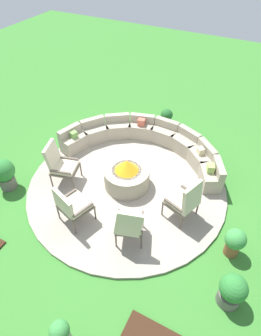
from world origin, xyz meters
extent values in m
plane|color=#387A2D|center=(0.00, 0.00, 0.00)|extent=(24.00, 24.00, 0.00)
cylinder|color=#9E9384|center=(0.00, 0.00, 0.03)|extent=(4.85, 4.85, 0.06)
cylinder|color=#9E937F|center=(0.00, 0.00, 0.31)|extent=(1.10, 1.10, 0.50)
cylinder|color=black|center=(0.00, 0.00, 0.53)|extent=(0.71, 0.71, 0.06)
cone|color=orange|center=(0.00, 0.00, 0.70)|extent=(0.57, 0.57, 0.28)
cube|color=#9E937F|center=(1.80, 0.94, 0.28)|extent=(0.72, 0.83, 0.44)
cube|color=#9E937F|center=(1.93, 1.01, 0.61)|extent=(0.47, 0.70, 0.22)
cube|color=#9E937F|center=(1.39, 1.49, 0.28)|extent=(0.82, 0.81, 0.44)
cube|color=#9E937F|center=(1.49, 1.59, 0.61)|extent=(0.62, 0.60, 0.22)
cube|color=#9E937F|center=(0.81, 1.86, 0.28)|extent=(0.83, 0.69, 0.44)
cube|color=#9E937F|center=(0.87, 2.00, 0.61)|extent=(0.71, 0.43, 0.22)
cube|color=#9E937F|center=(0.14, 2.03, 0.28)|extent=(0.73, 0.50, 0.44)
cube|color=#9E937F|center=(0.15, 2.17, 0.61)|extent=(0.71, 0.21, 0.22)
cube|color=#9E937F|center=(-0.54, 1.96, 0.28)|extent=(0.80, 0.62, 0.44)
cube|color=#9E937F|center=(-0.58, 2.10, 0.61)|extent=(0.72, 0.34, 0.22)
cube|color=#9E937F|center=(-1.16, 1.67, 0.28)|extent=(0.84, 0.77, 0.44)
cube|color=#9E937F|center=(-1.25, 1.79, 0.61)|extent=(0.67, 0.53, 0.22)
cube|color=#9E937F|center=(-1.65, 1.18, 0.28)|extent=(0.78, 0.84, 0.44)
cube|color=#9E937F|center=(-1.77, 1.27, 0.61)|extent=(0.54, 0.67, 0.22)
cube|color=#9E937F|center=(-1.95, 0.56, 0.28)|extent=(0.63, 0.80, 0.44)
cube|color=#9E937F|center=(-2.09, 0.60, 0.61)|extent=(0.35, 0.72, 0.22)
cube|color=#93B756|center=(1.76, 0.92, 0.60)|extent=(0.22, 0.23, 0.19)
cube|color=#BC5B47|center=(-0.53, 1.91, 0.60)|extent=(0.23, 0.21, 0.20)
cube|color=#70A34C|center=(-1.90, 0.55, 0.59)|extent=(0.19, 0.21, 0.17)
cube|color=beige|center=(1.35, 1.45, 0.59)|extent=(0.23, 0.23, 0.17)
cylinder|color=brown|center=(-1.18, -0.24, 0.25)|extent=(0.04, 0.04, 0.38)
cylinder|color=brown|center=(-1.04, -0.75, 0.25)|extent=(0.04, 0.04, 0.38)
cylinder|color=brown|center=(-1.72, -0.38, 0.25)|extent=(0.04, 0.04, 0.38)
cylinder|color=brown|center=(-1.59, -0.90, 0.25)|extent=(0.04, 0.04, 0.38)
cube|color=brown|center=(-1.38, -0.57, 0.47)|extent=(0.73, 0.70, 0.05)
cube|color=beige|center=(-1.38, -0.57, 0.54)|extent=(0.67, 0.65, 0.09)
cube|color=beige|center=(-1.64, -0.63, 0.82)|extent=(0.29, 0.57, 0.69)
cube|color=brown|center=(-1.45, -0.32, 0.60)|extent=(0.51, 0.18, 0.04)
cube|color=brown|center=(-1.32, -0.81, 0.60)|extent=(0.51, 0.18, 0.04)
cylinder|color=brown|center=(-0.67, -1.07, 0.25)|extent=(0.04, 0.04, 0.38)
cylinder|color=brown|center=(-0.12, -1.24, 0.25)|extent=(0.04, 0.04, 0.38)
cylinder|color=brown|center=(-0.84, -1.59, 0.25)|extent=(0.04, 0.04, 0.38)
cylinder|color=brown|center=(-0.29, -1.77, 0.25)|extent=(0.04, 0.04, 0.38)
cube|color=brown|center=(-0.48, -1.42, 0.47)|extent=(0.76, 0.75, 0.05)
cube|color=beige|center=(-0.48, -1.42, 0.54)|extent=(0.70, 0.69, 0.09)
cube|color=beige|center=(-0.56, -1.66, 0.77)|extent=(0.61, 0.28, 0.62)
cube|color=brown|center=(-0.75, -1.33, 0.60)|extent=(0.20, 0.49, 0.04)
cube|color=brown|center=(-0.22, -1.50, 0.60)|extent=(0.20, 0.49, 0.04)
cylinder|color=brown|center=(0.42, -1.14, 0.25)|extent=(0.04, 0.04, 0.38)
cylinder|color=brown|center=(0.89, -0.95, 0.25)|extent=(0.04, 0.04, 0.38)
cylinder|color=brown|center=(0.62, -1.64, 0.25)|extent=(0.04, 0.04, 0.38)
cylinder|color=brown|center=(1.09, -1.45, 0.25)|extent=(0.04, 0.04, 0.38)
cube|color=brown|center=(0.75, -1.29, 0.47)|extent=(0.72, 0.73, 0.05)
cube|color=beige|center=(0.75, -1.29, 0.54)|extent=(0.66, 0.68, 0.09)
cube|color=beige|center=(0.84, -1.52, 0.79)|extent=(0.55, 0.32, 0.67)
cube|color=brown|center=(0.53, -1.38, 0.60)|extent=(0.23, 0.47, 0.04)
cube|color=brown|center=(0.98, -1.20, 0.60)|extent=(0.23, 0.47, 0.04)
cylinder|color=brown|center=(1.13, -0.47, 0.25)|extent=(0.04, 0.04, 0.38)
cylinder|color=brown|center=(1.32, 0.07, 0.25)|extent=(0.04, 0.04, 0.38)
cylinder|color=brown|center=(1.62, -0.64, 0.25)|extent=(0.04, 0.04, 0.38)
cylinder|color=brown|center=(1.81, -0.10, 0.25)|extent=(0.04, 0.04, 0.38)
cube|color=brown|center=(1.47, -0.28, 0.47)|extent=(0.72, 0.76, 0.05)
cube|color=beige|center=(1.47, -0.28, 0.54)|extent=(0.67, 0.70, 0.09)
cube|color=beige|center=(1.69, -0.36, 0.80)|extent=(0.33, 0.61, 0.65)
cube|color=brown|center=(1.38, -0.54, 0.60)|extent=(0.46, 0.20, 0.04)
cube|color=brown|center=(1.56, -0.02, 0.60)|extent=(0.46, 0.20, 0.04)
cylinder|color=#605B56|center=(-2.59, -1.35, 0.17)|extent=(0.40, 0.40, 0.34)
sphere|color=#2D7A33|center=(-2.59, -1.35, 0.56)|extent=(0.55, 0.55, 0.55)
cylinder|color=brown|center=(2.71, -0.69, 0.16)|extent=(0.28, 0.28, 0.32)
sphere|color=#3D8E42|center=(2.71, -0.69, 0.48)|extent=(0.41, 0.41, 0.41)
sphere|color=#DB337A|center=(2.75, -0.69, 0.55)|extent=(0.13, 0.13, 0.13)
cylinder|color=#A89E8E|center=(-0.10, 2.79, 0.15)|extent=(0.33, 0.33, 0.30)
sphere|color=#236028|center=(-0.10, 2.79, 0.48)|extent=(0.37, 0.37, 0.37)
cylinder|color=#605B56|center=(2.88, -1.67, 0.13)|extent=(0.40, 0.40, 0.27)
sphere|color=#2D7A33|center=(2.88, -1.67, 0.49)|extent=(0.48, 0.48, 0.48)
sphere|color=#3D8E42|center=(0.70, -3.50, 0.47)|extent=(0.32, 0.32, 0.32)
sphere|color=#DB337A|center=(0.74, -3.50, 0.54)|extent=(0.12, 0.12, 0.12)
camera|label=1|loc=(2.32, -4.33, 5.16)|focal=30.48mm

